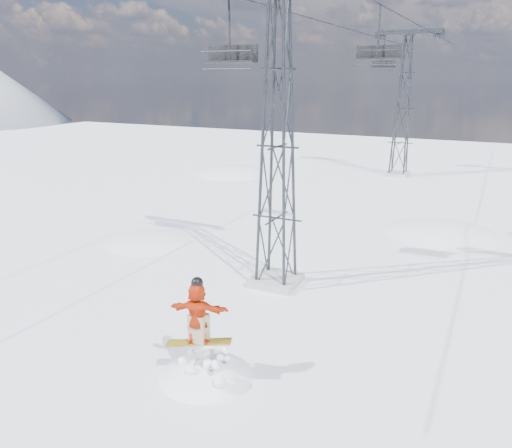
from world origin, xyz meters
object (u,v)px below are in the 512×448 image
object	(u,v)px
snowboarder_jump	(208,425)
lift_tower_far	(403,109)
lift_tower_near	(278,147)
lift_chair_near	(231,56)

from	to	relation	value
snowboarder_jump	lift_tower_far	bearing A→B (deg)	91.51
lift_tower_near	lift_chair_near	xyz separation A→B (m)	(-2.20, 0.50, 3.28)
lift_tower_near	lift_tower_far	world-z (taller)	same
lift_tower_near	snowboarder_jump	distance (m)	9.80
snowboarder_jump	lift_chair_near	bearing A→B (deg)	112.85
lift_tower_near	lift_chair_near	bearing A→B (deg)	167.23
lift_tower_far	lift_chair_near	distance (m)	24.82
lift_tower_near	lift_chair_near	distance (m)	3.98
lift_tower_far	snowboarder_jump	distance (m)	32.50
lift_tower_near	snowboarder_jump	size ratio (longest dim) A/B	1.63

